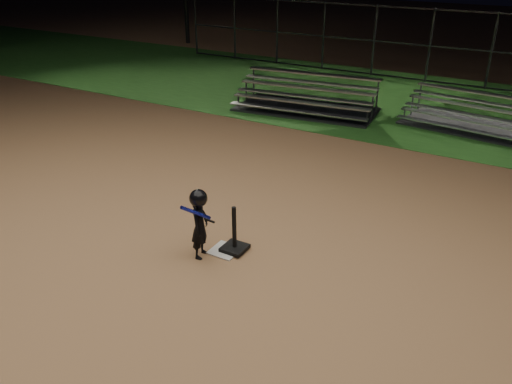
# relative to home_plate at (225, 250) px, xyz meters

# --- Properties ---
(ground) EXTENTS (80.00, 80.00, 0.00)m
(ground) POSITION_rel_home_plate_xyz_m (0.00, 0.00, -0.01)
(ground) COLOR #A17249
(ground) RESTS_ON ground
(grass_strip) EXTENTS (60.00, 8.00, 0.01)m
(grass_strip) POSITION_rel_home_plate_xyz_m (0.00, 10.00, -0.01)
(grass_strip) COLOR #20511A
(grass_strip) RESTS_ON ground
(home_plate) EXTENTS (0.45, 0.45, 0.02)m
(home_plate) POSITION_rel_home_plate_xyz_m (0.00, 0.00, 0.00)
(home_plate) COLOR beige
(home_plate) RESTS_ON ground
(batting_tee) EXTENTS (0.38, 0.38, 0.77)m
(batting_tee) POSITION_rel_home_plate_xyz_m (0.13, 0.09, 0.15)
(batting_tee) COLOR black
(batting_tee) RESTS_ON home_plate
(child_batter) EXTENTS (0.43, 0.60, 1.17)m
(child_batter) POSITION_rel_home_plate_xyz_m (-0.26, -0.30, 0.61)
(child_batter) COLOR black
(child_batter) RESTS_ON ground
(bleacher_left) EXTENTS (4.25, 2.41, 0.99)m
(bleacher_left) POSITION_rel_home_plate_xyz_m (-2.18, 7.66, 0.19)
(bleacher_left) COLOR #A4A4A9
(bleacher_left) RESTS_ON ground
(bleacher_right) EXTENTS (3.79, 2.22, 0.88)m
(bleacher_right) POSITION_rel_home_plate_xyz_m (2.37, 8.39, 0.17)
(bleacher_right) COLOR silver
(bleacher_right) RESTS_ON ground
(backstop_fence) EXTENTS (20.08, 0.08, 2.50)m
(backstop_fence) POSITION_rel_home_plate_xyz_m (0.00, 13.00, 1.24)
(backstop_fence) COLOR #38383D
(backstop_fence) RESTS_ON ground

